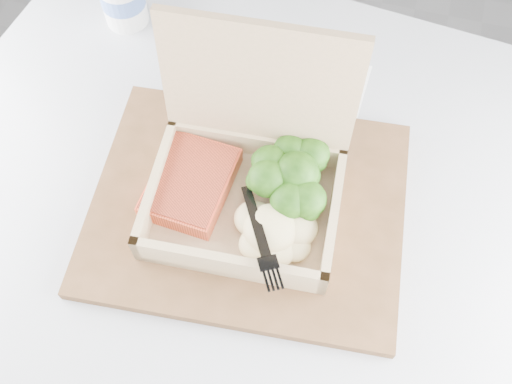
# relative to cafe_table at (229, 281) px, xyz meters

# --- Properties ---
(floor) EXTENTS (4.00, 4.00, 0.00)m
(floor) POSITION_rel_cafe_table_xyz_m (0.02, 0.60, -0.56)
(floor) COLOR gray
(floor) RESTS_ON ground
(cafe_table) EXTENTS (0.94, 0.94, 0.75)m
(cafe_table) POSITION_rel_cafe_table_xyz_m (0.00, 0.00, 0.00)
(cafe_table) COLOR black
(cafe_table) RESTS_ON floor
(serving_tray) EXTENTS (0.40, 0.34, 0.02)m
(serving_tray) POSITION_rel_cafe_table_xyz_m (0.02, 0.03, 0.20)
(serving_tray) COLOR brown
(serving_tray) RESTS_ON cafe_table
(takeout_container) EXTENTS (0.24, 0.21, 0.21)m
(takeout_container) POSITION_rel_cafe_table_xyz_m (0.02, 0.05, 0.26)
(takeout_container) COLOR tan
(takeout_container) RESTS_ON serving_tray
(salmon_fillet) EXTENTS (0.10, 0.12, 0.02)m
(salmon_fillet) POSITION_rel_cafe_table_xyz_m (-0.05, 0.03, 0.23)
(salmon_fillet) COLOR #E94E2D
(salmon_fillet) RESTS_ON takeout_container
(broccoli_pile) EXTENTS (0.12, 0.12, 0.04)m
(broccoli_pile) POSITION_rel_cafe_table_xyz_m (0.07, 0.06, 0.24)
(broccoli_pile) COLOR #38751A
(broccoli_pile) RESTS_ON takeout_container
(mashed_potatoes) EXTENTS (0.10, 0.09, 0.03)m
(mashed_potatoes) POSITION_rel_cafe_table_xyz_m (0.06, -0.01, 0.24)
(mashed_potatoes) COLOR beige
(mashed_potatoes) RESTS_ON takeout_container
(plastic_fork) EXTENTS (0.09, 0.14, 0.03)m
(plastic_fork) POSITION_rel_cafe_table_xyz_m (0.03, 0.01, 0.25)
(plastic_fork) COLOR black
(plastic_fork) RESTS_ON mashed_potatoes
(receipt) EXTENTS (0.09, 0.15, 0.00)m
(receipt) POSITION_rel_cafe_table_xyz_m (0.09, 0.23, 0.19)
(receipt) COLOR white
(receipt) RESTS_ON cafe_table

